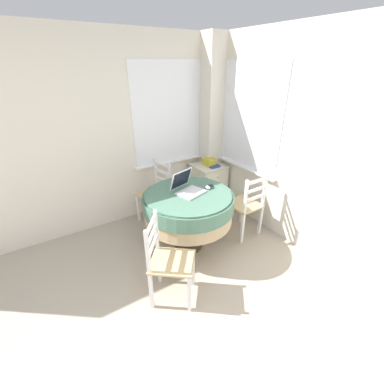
{
  "coord_description": "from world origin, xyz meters",
  "views": [
    {
      "loc": [
        -0.3,
        -0.74,
        2.15
      ],
      "look_at": [
        1.28,
        1.69,
        0.69
      ],
      "focal_mm": 24.0,
      "sensor_mm": 36.0,
      "label": 1
    }
  ],
  "objects": [
    {
      "name": "laptop",
      "position": [
        1.15,
        1.59,
        0.82
      ],
      "size": [
        0.39,
        0.4,
        0.25
      ],
      "color": "silver",
      "rests_on": "round_dining_table"
    },
    {
      "name": "corner_cabinet",
      "position": [
        2.05,
        2.38,
        0.34
      ],
      "size": [
        0.49,
        0.51,
        0.68
      ],
      "color": "silver",
      "rests_on": "ground_plane"
    },
    {
      "name": "dining_chair_camera_near",
      "position": [
        0.54,
        0.98,
        0.45
      ],
      "size": [
        0.56,
        0.56,
        0.91
      ],
      "color": "tan",
      "rests_on": "ground_plane"
    },
    {
      "name": "corner_room_shell",
      "position": [
        1.34,
        1.7,
        1.28
      ],
      "size": [
        4.58,
        4.52,
        2.55
      ],
      "color": "silver",
      "rests_on": "ground_plane"
    },
    {
      "name": "cell_phone",
      "position": [
        1.47,
        1.55,
        0.78
      ],
      "size": [
        0.1,
        0.12,
        0.01
      ],
      "color": "#2D2D33",
      "rests_on": "round_dining_table"
    },
    {
      "name": "round_dining_table",
      "position": [
        1.13,
        1.54,
        0.61
      ],
      "size": [
        1.09,
        1.09,
        0.77
      ],
      "color": "#4C3D2D",
      "rests_on": "ground_plane"
    },
    {
      "name": "dining_chair_near_right_window",
      "position": [
        1.93,
        1.37,
        0.45
      ],
      "size": [
        0.39,
        0.42,
        0.91
      ],
      "color": "tan",
      "rests_on": "ground_plane"
    },
    {
      "name": "storage_box",
      "position": [
        2.04,
        2.37,
        0.74
      ],
      "size": [
        0.15,
        0.19,
        0.12
      ],
      "color": "gold",
      "rests_on": "corner_cabinet"
    },
    {
      "name": "book_on_cabinet",
      "position": [
        2.06,
        2.32,
        0.69
      ],
      "size": [
        0.17,
        0.23,
        0.02
      ],
      "color": "#33478C",
      "rests_on": "corner_cabinet"
    },
    {
      "name": "dining_chair_near_back_window",
      "position": [
        1.08,
        2.35,
        0.45
      ],
      "size": [
        0.48,
        0.46,
        0.91
      ],
      "color": "tan",
      "rests_on": "ground_plane"
    },
    {
      "name": "computer_mouse",
      "position": [
        1.4,
        1.52,
        0.79
      ],
      "size": [
        0.05,
        0.08,
        0.04
      ],
      "color": "silver",
      "rests_on": "round_dining_table"
    }
  ]
}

